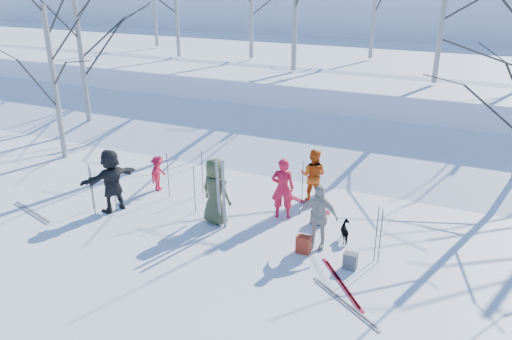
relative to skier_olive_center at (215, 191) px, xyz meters
The scene contains 32 objects.
ground 1.36m from the skier_olive_center, 41.84° to the right, with size 120.00×120.00×0.00m, color white.
snow_ramp 6.40m from the skier_olive_center, 83.06° to the left, with size 70.00×9.50×1.40m, color white.
snow_plateau 16.33m from the skier_olive_center, 87.30° to the left, with size 70.00×18.00×2.20m, color white.
far_hill 37.34m from the skier_olive_center, 88.82° to the left, with size 90.00×30.00×6.00m, color white.
skier_olive_center is the anchor object (origin of this frame).
skier_red_north 1.76m from the skier_olive_center, 34.66° to the left, with size 0.60×0.40×1.66m, color red.
skier_redor_behind 2.96m from the skier_olive_center, 51.38° to the left, with size 0.75×0.59×1.55m, color #DE5611.
skier_red_seated 2.81m from the skier_olive_center, 156.79° to the left, with size 0.69×0.40×1.07m, color red.
skier_cream_east 2.78m from the skier_olive_center, ahead, with size 0.93×0.39×1.59m, color beige.
skier_grey_west 2.94m from the skier_olive_center, 169.49° to the right, with size 1.63×0.52×1.75m, color black.
dog 3.43m from the skier_olive_center, ahead, with size 0.26×0.58×0.49m, color black.
upright_ski_left 0.31m from the skier_olive_center, 46.69° to the right, with size 0.07×0.02×1.90m, color silver.
upright_ski_right 0.45m from the skier_olive_center, 32.90° to the right, with size 0.07×0.02×1.90m, color silver.
ski_pair_a 4.52m from the skier_olive_center, 26.30° to the right, with size 1.68×1.23×0.02m, color silver, non-canonical shape.
ski_pair_b 4.07m from the skier_olive_center, 19.81° to the right, with size 1.35×1.60×0.02m, color #B11930, non-canonical shape.
ski_pair_c 5.16m from the skier_olive_center, 161.35° to the right, with size 1.88×0.74×0.02m, color silver, non-canonical shape.
ski_pair_d 2.81m from the skier_olive_center, 51.47° to the left, with size 1.82×0.94×0.02m, color #B11930, non-canonical shape.
ski_pole_a 2.88m from the skier_olive_center, 168.91° to the right, with size 0.02×0.02×1.34m, color black.
ski_pole_b 2.52m from the skier_olive_center, 47.50° to the left, with size 0.02×0.02×1.34m, color black.
ski_pole_c 0.86m from the skier_olive_center, 161.89° to the left, with size 0.02×0.02×1.34m, color black.
ski_pole_d 3.33m from the skier_olive_center, 162.94° to the right, with size 0.02×0.02×1.34m, color black.
ski_pole_e 2.02m from the skier_olive_center, 47.66° to the left, with size 0.02×0.02×1.34m, color black.
ski_pole_f 4.16m from the skier_olive_center, ahead, with size 0.02×0.02×1.34m, color black.
ski_pole_g 1.89m from the skier_olive_center, 131.07° to the left, with size 0.02×0.02×1.34m, color black.
ski_pole_h 3.54m from the skier_olive_center, 167.99° to the right, with size 0.02×0.02×1.34m, color black.
ski_pole_i 4.27m from the skier_olive_center, ahead, with size 0.02×0.02×1.34m, color black.
ski_pole_j 2.18m from the skier_olive_center, 157.95° to the left, with size 0.02×0.02×1.34m, color black.
backpack_red 2.71m from the skier_olive_center, 10.60° to the right, with size 0.32×0.22×0.42m, color #A42E19.
backpack_grey 3.87m from the skier_olive_center, 10.53° to the right, with size 0.30×0.20×0.38m, color #57595E.
backpack_dark 2.74m from the skier_olive_center, 22.74° to the left, with size 0.34×0.24×0.40m, color black.
birch_edge_a 7.74m from the skier_olive_center, 163.95° to the left, with size 4.20×4.20×5.15m, color silver, non-canonical shape.
birch_edge_d 10.21m from the skier_olive_center, 150.37° to the left, with size 5.01×5.01×6.30m, color silver, non-canonical shape.
Camera 1 is at (5.05, -9.43, 6.07)m, focal length 35.00 mm.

